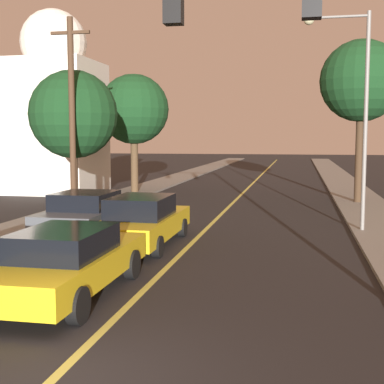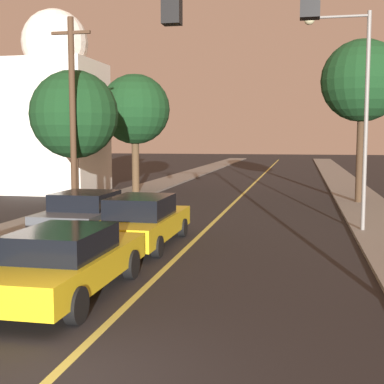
{
  "view_description": "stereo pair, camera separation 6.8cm",
  "coord_description": "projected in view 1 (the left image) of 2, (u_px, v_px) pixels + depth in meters",
  "views": [
    {
      "loc": [
        3.2,
        -6.17,
        3.26
      ],
      "look_at": [
        0.0,
        9.8,
        1.6
      ],
      "focal_mm": 50.0,
      "sensor_mm": 36.0,
      "label": 1
    },
    {
      "loc": [
        3.27,
        -6.16,
        3.26
      ],
      "look_at": [
        0.0,
        9.8,
        1.6
      ],
      "focal_mm": 50.0,
      "sensor_mm": 36.0,
      "label": 2
    }
  ],
  "objects": [
    {
      "name": "sidewalk_right",
      "position": [
        339.0,
        180.0,
        40.86
      ],
      "size": [
        2.5,
        80.0,
        0.12
      ],
      "color": "gray",
      "rests_on": "ground"
    },
    {
      "name": "domed_building_left",
      "position": [
        55.0,
        108.0,
        31.59
      ],
      "size": [
        4.96,
        4.96,
        10.7
      ],
      "color": "silver",
      "rests_on": "ground"
    },
    {
      "name": "tree_right_near",
      "position": [
        361.0,
        81.0,
        25.64
      ],
      "size": [
        3.93,
        3.93,
        7.83
      ],
      "color": "#3D2B1C",
      "rests_on": "ground"
    },
    {
      "name": "car_near_lane_front",
      "position": [
        67.0,
        261.0,
        10.91
      ],
      "size": [
        1.95,
        4.99,
        1.43
      ],
      "color": "gold",
      "rests_on": "ground"
    },
    {
      "name": "streetlamp_right",
      "position": [
        351.0,
        91.0,
        17.92
      ],
      "size": [
        2.18,
        0.36,
        7.3
      ],
      "color": "slate",
      "rests_on": "ground"
    },
    {
      "name": "sidewalk_left",
      "position": [
        180.0,
        177.0,
        43.31
      ],
      "size": [
        2.5,
        80.0,
        0.12
      ],
      "color": "gray",
      "rests_on": "ground"
    },
    {
      "name": "road_surface",
      "position": [
        257.0,
        179.0,
        42.09
      ],
      "size": [
        10.04,
        80.0,
        0.01
      ],
      "color": "black",
      "rests_on": "ground"
    },
    {
      "name": "tree_left_near",
      "position": [
        73.0,
        115.0,
        23.13
      ],
      "size": [
        3.81,
        3.81,
        6.05
      ],
      "color": "#3D2B1C",
      "rests_on": "ground"
    },
    {
      "name": "car_outer_lane_second",
      "position": [
        87.0,
        214.0,
        17.61
      ],
      "size": [
        2.11,
        4.63,
        1.49
      ],
      "color": "#474C51",
      "rests_on": "ground"
    },
    {
      "name": "tree_left_far",
      "position": [
        134.0,
        110.0,
        30.74
      ],
      "size": [
        4.02,
        4.02,
        6.78
      ],
      "color": "#4C3823",
      "rests_on": "ground"
    },
    {
      "name": "car_near_lane_second",
      "position": [
        142.0,
        221.0,
        16.14
      ],
      "size": [
        1.98,
        5.09,
        1.52
      ],
      "color": "gold",
      "rests_on": "ground"
    },
    {
      "name": "utility_pole_left",
      "position": [
        72.0,
        114.0,
        21.06
      ],
      "size": [
        1.6,
        0.24,
        7.81
      ],
      "color": "#422D1E",
      "rests_on": "ground"
    },
    {
      "name": "traffic_signal_mast",
      "position": [
        336.0,
        49.0,
        8.71
      ],
      "size": [
        5.25,
        0.42,
        6.39
      ],
      "color": "slate",
      "rests_on": "ground"
    }
  ]
}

